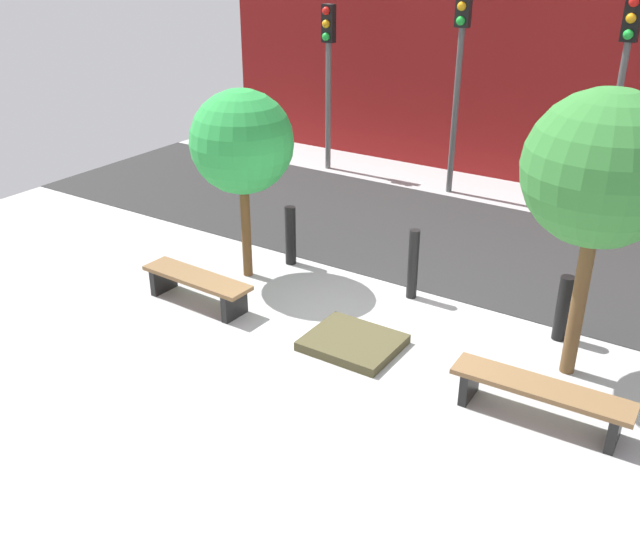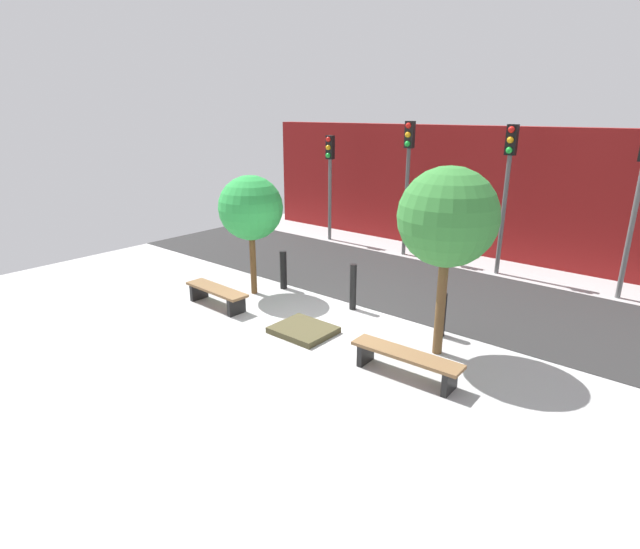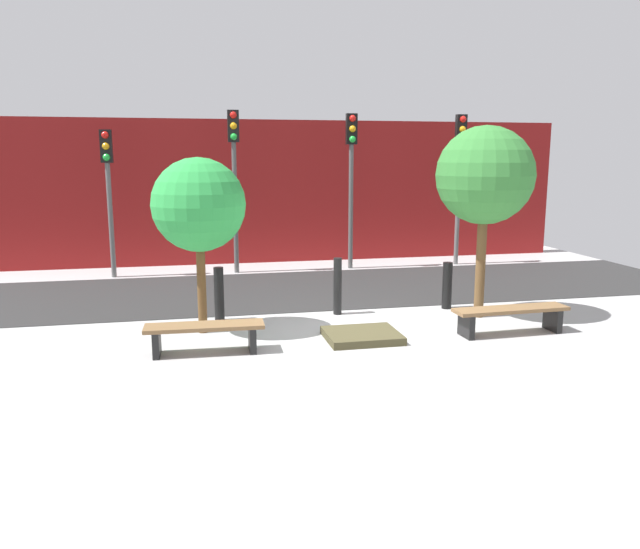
{
  "view_description": "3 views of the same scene",
  "coord_description": "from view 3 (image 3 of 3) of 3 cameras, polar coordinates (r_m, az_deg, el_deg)",
  "views": [
    {
      "loc": [
        4.06,
        -7.22,
        4.94
      ],
      "look_at": [
        -0.48,
        -0.29,
        0.95
      ],
      "focal_mm": 40.0,
      "sensor_mm": 36.0,
      "label": 1
    },
    {
      "loc": [
        6.31,
        -7.22,
        4.37
      ],
      "look_at": [
        -0.13,
        0.45,
        1.07
      ],
      "focal_mm": 28.0,
      "sensor_mm": 36.0,
      "label": 2
    },
    {
      "loc": [
        -2.73,
        -9.69,
        2.93
      ],
      "look_at": [
        -0.54,
        0.51,
        0.96
      ],
      "focal_mm": 35.0,
      "sensor_mm": 36.0,
      "label": 3
    }
  ],
  "objects": [
    {
      "name": "building_facade",
      "position": [
        17.81,
        -3.29,
        7.57
      ],
      "size": [
        16.2,
        0.5,
        3.94
      ],
      "primitive_type": "cube",
      "color": "maroon",
      "rests_on": "ground"
    },
    {
      "name": "tree_behind_left_bench",
      "position": [
        10.46,
        -11.03,
        6.2
      ],
      "size": [
        1.55,
        1.55,
        2.94
      ],
      "color": "brown",
      "rests_on": "ground"
    },
    {
      "name": "bench_left",
      "position": [
        9.61,
        -10.49,
        -5.22
      ],
      "size": [
        1.8,
        0.52,
        0.45
      ],
      "rotation": [
        0.0,
        0.0,
        -0.04
      ],
      "color": "black",
      "rests_on": "ground"
    },
    {
      "name": "bollard_far_left",
      "position": [
        11.43,
        -9.21,
        -1.77
      ],
      "size": [
        0.18,
        0.18,
        0.98
      ],
      "primitive_type": "cylinder",
      "color": "black",
      "rests_on": "ground"
    },
    {
      "name": "bollard_left",
      "position": [
        11.73,
        1.62,
        -1.08
      ],
      "size": [
        0.16,
        0.16,
        1.08
      ],
      "primitive_type": "cylinder",
      "color": "black",
      "rests_on": "ground"
    },
    {
      "name": "road_strip",
      "position": [
        14.1,
        -0.67,
        -1.29
      ],
      "size": [
        18.0,
        4.23,
        0.01
      ],
      "primitive_type": "cube",
      "color": "#292929",
      "rests_on": "ground"
    },
    {
      "name": "traffic_light_west",
      "position": [
        16.04,
        -18.81,
        8.49
      ],
      "size": [
        0.28,
        0.27,
        3.58
      ],
      "color": "#5B5B5B",
      "rests_on": "ground"
    },
    {
      "name": "ground_plane",
      "position": [
        10.49,
        3.5,
        -5.57
      ],
      "size": [
        18.0,
        18.0,
        0.0
      ],
      "primitive_type": "plane",
      "color": "#A6A6A6"
    },
    {
      "name": "traffic_light_mid_east",
      "position": [
        16.48,
        2.88,
        10.1
      ],
      "size": [
        0.28,
        0.27,
        4.03
      ],
      "color": "#525252",
      "rests_on": "ground"
    },
    {
      "name": "traffic_light_east",
      "position": [
        17.51,
        12.67,
        9.93
      ],
      "size": [
        0.28,
        0.27,
        4.05
      ],
      "color": "#606060",
      "rests_on": "ground"
    },
    {
      "name": "bench_right",
      "position": [
        10.95,
        17.03,
        -3.52
      ],
      "size": [
        1.99,
        0.5,
        0.45
      ],
      "rotation": [
        0.0,
        0.0,
        0.04
      ],
      "color": "black",
      "rests_on": "ground"
    },
    {
      "name": "traffic_light_mid_west",
      "position": [
        15.97,
        -7.86,
        10.09
      ],
      "size": [
        0.28,
        0.27,
        4.08
      ],
      "color": "#515151",
      "rests_on": "ground"
    },
    {
      "name": "bollard_center",
      "position": [
        12.45,
        11.55,
        -0.99
      ],
      "size": [
        0.19,
        0.19,
        0.92
      ],
      "primitive_type": "cylinder",
      "color": "black",
      "rests_on": "ground"
    },
    {
      "name": "planter_bed",
      "position": [
        10.25,
        3.87,
        -5.6
      ],
      "size": [
        1.19,
        1.01,
        0.13
      ],
      "primitive_type": "cube",
      "color": "#464128",
      "rests_on": "ground"
    },
    {
      "name": "tree_behind_right_bench",
      "position": [
        11.68,
        14.84,
        8.67
      ],
      "size": [
        1.76,
        1.76,
        3.49
      ],
      "color": "brown",
      "rests_on": "ground"
    }
  ]
}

